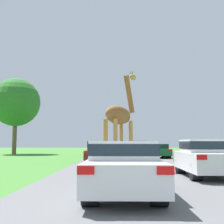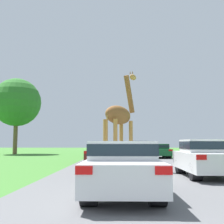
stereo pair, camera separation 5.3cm
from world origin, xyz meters
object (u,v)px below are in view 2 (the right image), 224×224
Objects in this scene: car_rear_follower at (206,157)px; tree_centre_back at (17,103)px; giraffe_near_road at (120,119)px; car_verge_right at (158,150)px; car_queue_left at (139,148)px; car_queue_right at (103,149)px; car_lead_maroon at (122,166)px; car_far_ahead at (101,151)px.

tree_centre_back is at bearing 125.05° from car_rear_follower.
giraffe_near_road is 24.14m from tree_centre_back.
tree_centre_back reaches higher than car_verge_right.
car_queue_left is 19.25m from car_rear_follower.
car_queue_right reaches higher than car_verge_right.
car_queue_left is (2.10, 17.03, -1.63)m from giraffe_near_road.
car_verge_right is 0.43× the size of tree_centre_back.
giraffe_near_road is 0.55× the size of tree_centre_back.
car_lead_maroon is 18.36m from car_verge_right.
car_lead_maroon is 0.93× the size of car_queue_left.
giraffe_near_road is 17.24m from car_queue_left.
car_queue_left reaches higher than car_verge_right.
car_queue_left is 0.91× the size of car_far_ahead.
car_verge_right is (3.42, 11.93, -1.77)m from giraffe_near_road.
car_queue_right is at bearing -35.36° from tree_centre_back.
car_far_ahead is 1.19× the size of car_verge_right.
car_far_ahead is at bearing 96.16° from car_lead_maroon.
car_verge_right is at bearing -6.89° from car_queue_right.
car_queue_right is (-1.51, 18.64, 0.01)m from car_lead_maroon.
car_queue_left reaches higher than car_queue_right.
giraffe_near_road reaches higher than car_far_ahead.
car_queue_right is 14.55m from tree_centre_back.
car_queue_right is at bearing 128.53° from giraffe_near_road.
tree_centre_back reaches higher than car_rear_follower.
car_queue_left is at bearing 114.75° from giraffe_near_road.
giraffe_near_road is at bearing 90.30° from car_lead_maroon.
car_verge_right is at bearing 79.37° from car_lead_maroon.
car_lead_maroon is at bearing -95.11° from car_queue_left.
tree_centre_back is at bearing 115.30° from car_lead_maroon.
car_queue_right is 4.94m from car_verge_right.
car_lead_maroon is at bearing -100.63° from car_verge_right.
car_lead_maroon is 0.44× the size of tree_centre_back.
car_queue_right is 5.76m from car_queue_left.
car_queue_right is 15.47m from car_rear_follower.
car_verge_right is 14.12m from car_rear_follower.
car_far_ahead is (-1.24, 5.68, -1.67)m from giraffe_near_road.
car_queue_left is at bearing 51.51° from car_queue_right.
car_far_ahead is at bearing -106.41° from car_queue_left.
tree_centre_back is at bearing 127.48° from car_far_ahead.
car_lead_maroon is at bearing -129.90° from car_rear_follower.
car_far_ahead is at bearing -52.52° from tree_centre_back.
tree_centre_back reaches higher than car_queue_left.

